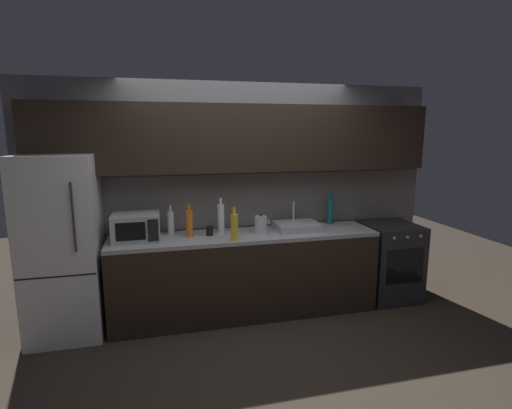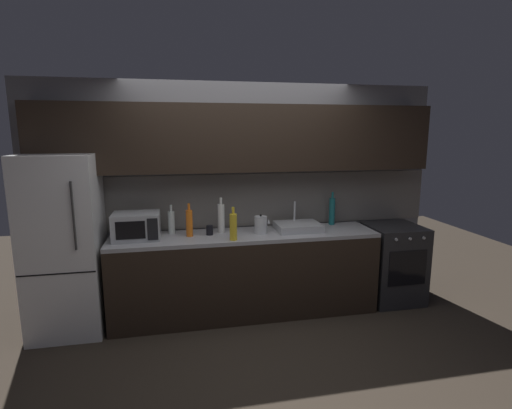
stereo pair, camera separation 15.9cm
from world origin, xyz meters
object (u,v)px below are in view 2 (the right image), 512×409
at_px(kettle, 261,225).
at_px(wine_bottle_teal, 332,211).
at_px(mug_dark, 210,230).
at_px(wine_bottle_yellow, 233,227).
at_px(refrigerator, 65,245).
at_px(wine_bottle_white, 221,218).
at_px(microwave, 137,226).
at_px(wine_bottle_orange, 189,223).
at_px(wine_bottle_clear, 171,222).
at_px(oven_range, 393,263).

bearing_deg(kettle, wine_bottle_teal, 14.45).
xyz_separation_m(wine_bottle_teal, mug_dark, (-1.44, -0.19, -0.11)).
xyz_separation_m(wine_bottle_yellow, mug_dark, (-0.22, 0.25, -0.09)).
relative_size(kettle, wine_bottle_yellow, 0.62).
distance_m(refrigerator, wine_bottle_white, 1.56).
xyz_separation_m(microwave, wine_bottle_orange, (0.53, -0.00, 0.01)).
relative_size(wine_bottle_clear, mug_dark, 3.06).
bearing_deg(wine_bottle_white, microwave, -174.13).
height_order(wine_bottle_orange, wine_bottle_yellow, wine_bottle_orange).
distance_m(wine_bottle_white, wine_bottle_teal, 1.31).
bearing_deg(wine_bottle_clear, mug_dark, -19.01).
bearing_deg(wine_bottle_white, wine_bottle_yellow, -75.71).
distance_m(wine_bottle_clear, mug_dark, 0.42).
height_order(oven_range, wine_bottle_orange, wine_bottle_orange).
bearing_deg(wine_bottle_teal, microwave, -174.80).
bearing_deg(wine_bottle_orange, wine_bottle_yellow, -29.20).
bearing_deg(wine_bottle_white, wine_bottle_clear, 174.04).
relative_size(wine_bottle_white, mug_dark, 3.71).
relative_size(kettle, wine_bottle_orange, 0.60).
distance_m(refrigerator, wine_bottle_clear, 1.05).
bearing_deg(oven_range, wine_bottle_clear, 176.29).
distance_m(microwave, wine_bottle_yellow, 0.98).
relative_size(microwave, wine_bottle_white, 1.21).
distance_m(wine_bottle_white, wine_bottle_yellow, 0.34).
height_order(oven_range, wine_bottle_white, wine_bottle_white).
distance_m(refrigerator, wine_bottle_teal, 2.87).
bearing_deg(kettle, wine_bottle_clear, 169.19).
relative_size(refrigerator, wine_bottle_clear, 5.65).
relative_size(wine_bottle_clear, wine_bottle_yellow, 0.93).
bearing_deg(wine_bottle_orange, wine_bottle_clear, 141.75).
distance_m(wine_bottle_clear, wine_bottle_teal, 1.83).
bearing_deg(wine_bottle_clear, microwave, -157.30).
xyz_separation_m(oven_range, wine_bottle_yellow, (-1.91, -0.22, 0.59)).
bearing_deg(wine_bottle_white, oven_range, -3.12).
bearing_deg(refrigerator, oven_range, -0.02).
relative_size(oven_range, mug_dark, 8.79).
xyz_separation_m(microwave, wine_bottle_teal, (2.17, 0.20, 0.03)).
xyz_separation_m(refrigerator, wine_bottle_teal, (2.85, 0.22, 0.18)).
height_order(oven_range, wine_bottle_clear, wine_bottle_clear).
xyz_separation_m(wine_bottle_clear, mug_dark, (0.39, -0.13, -0.08)).
relative_size(refrigerator, wine_bottle_teal, 4.64).
relative_size(kettle, wine_bottle_clear, 0.67).
bearing_deg(wine_bottle_teal, wine_bottle_orange, -173.16).
bearing_deg(wine_bottle_yellow, wine_bottle_clear, 147.87).
xyz_separation_m(microwave, wine_bottle_yellow, (0.95, -0.24, 0.00)).
xyz_separation_m(kettle, mug_dark, (-0.54, 0.04, -0.04)).
distance_m(refrigerator, oven_range, 3.57).
height_order(oven_range, mug_dark, mug_dark).
relative_size(refrigerator, wine_bottle_yellow, 5.26).
height_order(refrigerator, mug_dark, refrigerator).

